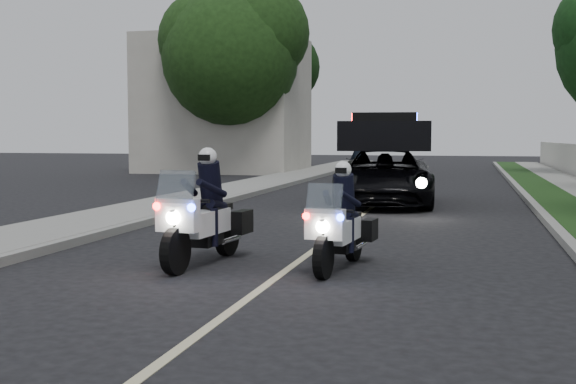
% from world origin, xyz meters
% --- Properties ---
extents(ground, '(120.00, 120.00, 0.00)m').
position_xyz_m(ground, '(0.00, 0.00, 0.00)').
color(ground, black).
rests_on(ground, ground).
extents(curb_right, '(0.20, 60.00, 0.15)m').
position_xyz_m(curb_right, '(4.10, 10.00, 0.07)').
color(curb_right, gray).
rests_on(curb_right, ground).
extents(grass_verge, '(1.20, 60.00, 0.16)m').
position_xyz_m(grass_verge, '(4.80, 10.00, 0.08)').
color(grass_verge, '#193814').
rests_on(grass_verge, ground).
extents(curb_left, '(0.20, 60.00, 0.15)m').
position_xyz_m(curb_left, '(-4.10, 10.00, 0.07)').
color(curb_left, gray).
rests_on(curb_left, ground).
extents(sidewalk_left, '(2.00, 60.00, 0.16)m').
position_xyz_m(sidewalk_left, '(-5.20, 10.00, 0.08)').
color(sidewalk_left, gray).
rests_on(sidewalk_left, ground).
extents(building_far, '(8.00, 6.00, 7.00)m').
position_xyz_m(building_far, '(-10.00, 26.00, 3.50)').
color(building_far, '#A8A396').
rests_on(building_far, ground).
extents(lane_marking, '(0.12, 50.00, 0.01)m').
position_xyz_m(lane_marking, '(0.00, 10.00, 0.00)').
color(lane_marking, '#BFB78C').
rests_on(lane_marking, ground).
extents(police_moto_left, '(0.90, 2.07, 1.71)m').
position_xyz_m(police_moto_left, '(-1.29, 0.28, 0.00)').
color(police_moto_left, white).
rests_on(police_moto_left, ground).
extents(police_moto_right, '(0.82, 1.86, 1.53)m').
position_xyz_m(police_moto_right, '(0.70, 0.40, 0.00)').
color(police_moto_right, white).
rests_on(police_moto_right, ground).
extents(police_suv, '(3.04, 5.68, 2.66)m').
position_xyz_m(police_suv, '(0.21, 10.09, 0.00)').
color(police_suv, black).
rests_on(police_suv, ground).
extents(bicycle, '(0.72, 1.63, 0.83)m').
position_xyz_m(bicycle, '(-2.39, 22.08, 0.00)').
color(bicycle, black).
rests_on(bicycle, ground).
extents(cyclist, '(0.71, 0.51, 1.85)m').
position_xyz_m(cyclist, '(-2.39, 22.08, 0.00)').
color(cyclist, black).
rests_on(cyclist, ground).
extents(tree_left_near, '(8.66, 8.66, 10.95)m').
position_xyz_m(tree_left_near, '(-8.71, 23.23, 0.00)').
color(tree_left_near, '#1E4015').
rests_on(tree_left_near, ground).
extents(tree_left_far, '(7.21, 7.21, 9.54)m').
position_xyz_m(tree_left_far, '(-9.36, 31.13, 0.00)').
color(tree_left_far, black).
rests_on(tree_left_far, ground).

